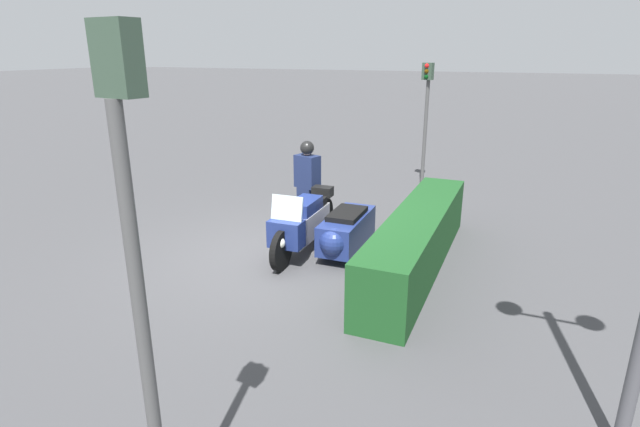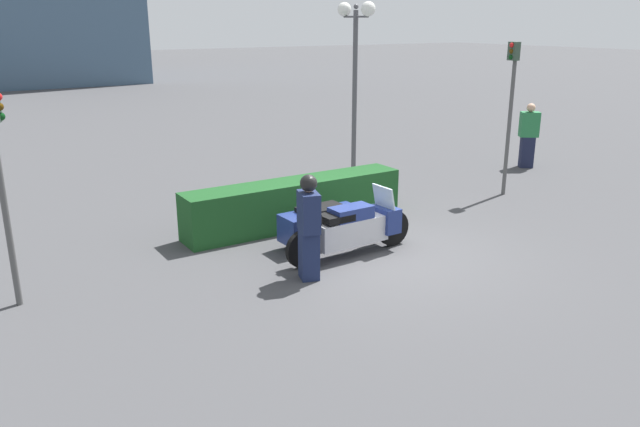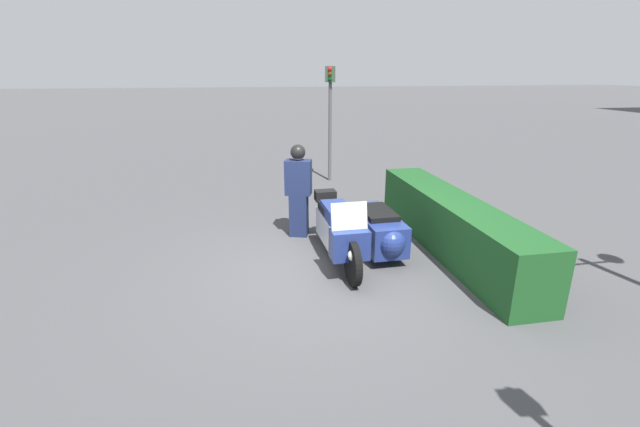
{
  "view_description": "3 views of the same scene",
  "coord_description": "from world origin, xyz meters",
  "px_view_note": "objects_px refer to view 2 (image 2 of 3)",
  "views": [
    {
      "loc": [
        6.88,
        3.76,
        3.33
      ],
      "look_at": [
        -0.19,
        0.77,
        0.81
      ],
      "focal_mm": 28.0,
      "sensor_mm": 36.0,
      "label": 1
    },
    {
      "loc": [
        -6.47,
        -7.98,
        3.94
      ],
      "look_at": [
        -1.41,
        -0.02,
        1.01
      ],
      "focal_mm": 35.0,
      "sensor_mm": 36.0,
      "label": 2
    },
    {
      "loc": [
        5.76,
        -1.12,
        2.93
      ],
      "look_at": [
        -0.19,
        -0.0,
        0.9
      ],
      "focal_mm": 24.0,
      "sensor_mm": 36.0,
      "label": 3
    }
  ],
  "objects_px": {
    "officer_rider": "(309,225)",
    "twin_lamp_post": "(355,47)",
    "traffic_light_far": "(1,168)",
    "police_motorcycle": "(339,224)",
    "pedestrian_bystander": "(528,136)",
    "hedge_bush_curbside": "(295,203)",
    "traffic_light_near": "(511,97)"
  },
  "relations": [
    {
      "from": "officer_rider",
      "to": "twin_lamp_post",
      "type": "xyz_separation_m",
      "value": [
        4.35,
        4.91,
        2.42
      ]
    },
    {
      "from": "twin_lamp_post",
      "to": "traffic_light_far",
      "type": "bearing_deg",
      "value": -157.35
    },
    {
      "from": "officer_rider",
      "to": "twin_lamp_post",
      "type": "distance_m",
      "value": 6.99
    },
    {
      "from": "twin_lamp_post",
      "to": "police_motorcycle",
      "type": "bearing_deg",
      "value": -128.17
    },
    {
      "from": "police_motorcycle",
      "to": "traffic_light_far",
      "type": "height_order",
      "value": "traffic_light_far"
    },
    {
      "from": "police_motorcycle",
      "to": "pedestrian_bystander",
      "type": "xyz_separation_m",
      "value": [
        8.09,
        2.63,
        0.42
      ]
    },
    {
      "from": "hedge_bush_curbside",
      "to": "officer_rider",
      "type": "bearing_deg",
      "value": -115.71
    },
    {
      "from": "officer_rider",
      "to": "traffic_light_near",
      "type": "relative_size",
      "value": 0.49
    },
    {
      "from": "police_motorcycle",
      "to": "pedestrian_bystander",
      "type": "distance_m",
      "value": 8.52
    },
    {
      "from": "traffic_light_far",
      "to": "twin_lamp_post",
      "type": "bearing_deg",
      "value": 38.96
    },
    {
      "from": "police_motorcycle",
      "to": "twin_lamp_post",
      "type": "relative_size",
      "value": 0.59
    },
    {
      "from": "officer_rider",
      "to": "hedge_bush_curbside",
      "type": "distance_m",
      "value": 2.74
    },
    {
      "from": "police_motorcycle",
      "to": "hedge_bush_curbside",
      "type": "relative_size",
      "value": 0.56
    },
    {
      "from": "officer_rider",
      "to": "traffic_light_far",
      "type": "distance_m",
      "value": 4.41
    },
    {
      "from": "traffic_light_near",
      "to": "twin_lamp_post",
      "type": "bearing_deg",
      "value": -48.08
    },
    {
      "from": "police_motorcycle",
      "to": "hedge_bush_curbside",
      "type": "bearing_deg",
      "value": 87.92
    },
    {
      "from": "traffic_light_far",
      "to": "police_motorcycle",
      "type": "bearing_deg",
      "value": 9.99
    },
    {
      "from": "traffic_light_near",
      "to": "officer_rider",
      "type": "bearing_deg",
      "value": 22.95
    },
    {
      "from": "traffic_light_near",
      "to": "pedestrian_bystander",
      "type": "xyz_separation_m",
      "value": [
        2.76,
        1.64,
        -1.4
      ]
    },
    {
      "from": "twin_lamp_post",
      "to": "traffic_light_near",
      "type": "distance_m",
      "value": 3.88
    },
    {
      "from": "twin_lamp_post",
      "to": "pedestrian_bystander",
      "type": "height_order",
      "value": "twin_lamp_post"
    },
    {
      "from": "traffic_light_near",
      "to": "traffic_light_far",
      "type": "bearing_deg",
      "value": 9.4
    },
    {
      "from": "officer_rider",
      "to": "traffic_light_near",
      "type": "bearing_deg",
      "value": -146.73
    },
    {
      "from": "officer_rider",
      "to": "traffic_light_far",
      "type": "bearing_deg",
      "value": -2.04
    },
    {
      "from": "twin_lamp_post",
      "to": "pedestrian_bystander",
      "type": "distance_m",
      "value": 5.65
    },
    {
      "from": "officer_rider",
      "to": "traffic_light_near",
      "type": "distance_m",
      "value": 6.88
    },
    {
      "from": "hedge_bush_curbside",
      "to": "pedestrian_bystander",
      "type": "bearing_deg",
      "value": 7.34
    },
    {
      "from": "hedge_bush_curbside",
      "to": "traffic_light_near",
      "type": "xyz_separation_m",
      "value": [
        5.31,
        -0.6,
        1.82
      ]
    },
    {
      "from": "police_motorcycle",
      "to": "hedge_bush_curbside",
      "type": "distance_m",
      "value": 1.59
    },
    {
      "from": "police_motorcycle",
      "to": "traffic_light_far",
      "type": "xyz_separation_m",
      "value": [
        -5.17,
        0.57,
        1.57
      ]
    },
    {
      "from": "twin_lamp_post",
      "to": "traffic_light_far",
      "type": "xyz_separation_m",
      "value": [
        -8.36,
        -3.49,
        -1.28
      ]
    },
    {
      "from": "twin_lamp_post",
      "to": "traffic_light_near",
      "type": "xyz_separation_m",
      "value": [
        2.14,
        -3.08,
        -1.03
      ]
    }
  ]
}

